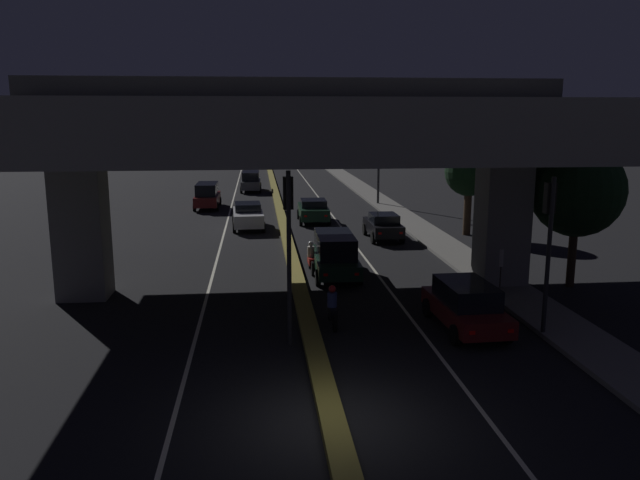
# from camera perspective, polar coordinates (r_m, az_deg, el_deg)

# --- Properties ---
(ground_plane) EXTENTS (200.00, 200.00, 0.00)m
(ground_plane) POSITION_cam_1_polar(r_m,az_deg,el_deg) (14.93, 1.05, -16.27)
(ground_plane) COLOR black
(lane_line_left_inner) EXTENTS (0.12, 126.00, 0.00)m
(lane_line_left_inner) POSITION_cam_1_polar(r_m,az_deg,el_deg) (48.68, -8.12, 3.03)
(lane_line_left_inner) COLOR beige
(lane_line_left_inner) RESTS_ON ground_plane
(lane_line_right_inner) EXTENTS (0.12, 126.00, 0.00)m
(lane_line_right_inner) POSITION_cam_1_polar(r_m,az_deg,el_deg) (48.91, 0.43, 3.19)
(lane_line_right_inner) COLOR beige
(lane_line_right_inner) RESTS_ON ground_plane
(median_divider) EXTENTS (0.58, 126.00, 0.25)m
(median_divider) POSITION_cam_1_polar(r_m,az_deg,el_deg) (48.64, -3.84, 3.26)
(median_divider) COLOR olive
(median_divider) RESTS_ON ground_plane
(sidewalk_right) EXTENTS (2.10, 126.00, 0.15)m
(sidewalk_right) POSITION_cam_1_polar(r_m,az_deg,el_deg) (42.87, 7.70, 2.03)
(sidewalk_right) COLOR slate
(sidewalk_right) RESTS_ON ground_plane
(elevated_overpass) EXTENTS (20.73, 13.68, 8.33)m
(elevated_overpass) POSITION_cam_1_polar(r_m,az_deg,el_deg) (24.19, -2.02, 9.73)
(elevated_overpass) COLOR gray
(elevated_overpass) RESTS_ON ground_plane
(traffic_light_left_of_median) EXTENTS (0.30, 0.49, 5.35)m
(traffic_light_left_of_median) POSITION_cam_1_polar(r_m,az_deg,el_deg) (18.49, -2.89, 1.09)
(traffic_light_left_of_median) COLOR black
(traffic_light_left_of_median) RESTS_ON ground_plane
(traffic_light_right_of_median) EXTENTS (0.30, 0.49, 5.09)m
(traffic_light_right_of_median) POSITION_cam_1_polar(r_m,az_deg,el_deg) (20.56, 20.19, 0.96)
(traffic_light_right_of_median) COLOR black
(traffic_light_right_of_median) RESTS_ON ground_plane
(street_lamp) EXTENTS (2.06, 0.32, 7.85)m
(street_lamp) POSITION_cam_1_polar(r_m,az_deg,el_deg) (48.81, 5.09, 8.59)
(street_lamp) COLOR #2D2D30
(street_lamp) RESTS_ON ground_plane
(car_dark_red_lead) EXTENTS (1.99, 4.32, 1.58)m
(car_dark_red_lead) POSITION_cam_1_polar(r_m,az_deg,el_deg) (21.07, 13.18, -5.78)
(car_dark_red_lead) COLOR #591414
(car_dark_red_lead) RESTS_ON ground_plane
(car_dark_green_second) EXTENTS (2.02, 4.81, 1.85)m
(car_dark_green_second) POSITION_cam_1_polar(r_m,az_deg,el_deg) (27.29, 1.38, -1.24)
(car_dark_green_second) COLOR black
(car_dark_green_second) RESTS_ON ground_plane
(car_black_third) EXTENTS (1.83, 3.99, 1.47)m
(car_black_third) POSITION_cam_1_polar(r_m,az_deg,el_deg) (35.58, 5.80, 1.32)
(car_black_third) COLOR black
(car_black_third) RESTS_ON ground_plane
(car_dark_green_fourth) EXTENTS (2.04, 4.21, 1.53)m
(car_dark_green_fourth) POSITION_cam_1_polar(r_m,az_deg,el_deg) (41.05, -0.62, 2.75)
(car_dark_green_fourth) COLOR black
(car_dark_green_fourth) RESTS_ON ground_plane
(car_white_lead_oncoming) EXTENTS (2.09, 4.44, 1.57)m
(car_white_lead_oncoming) POSITION_cam_1_polar(r_m,az_deg,el_deg) (39.07, -6.61, 2.25)
(car_white_lead_oncoming) COLOR silver
(car_white_lead_oncoming) RESTS_ON ground_plane
(car_dark_red_second_oncoming) EXTENTS (1.88, 4.71, 1.92)m
(car_dark_red_second_oncoming) POSITION_cam_1_polar(r_m,az_deg,el_deg) (48.03, -10.27, 4.07)
(car_dark_red_second_oncoming) COLOR #591414
(car_dark_red_second_oncoming) RESTS_ON ground_plane
(car_grey_third_oncoming) EXTENTS (1.94, 4.62, 1.85)m
(car_grey_third_oncoming) POSITION_cam_1_polar(r_m,az_deg,el_deg) (58.30, -6.34, 5.40)
(car_grey_third_oncoming) COLOR #515459
(car_grey_third_oncoming) RESTS_ON ground_plane
(motorcycle_black_filtering_near) EXTENTS (0.33, 1.79, 1.40)m
(motorcycle_black_filtering_near) POSITION_cam_1_polar(r_m,az_deg,el_deg) (20.87, 1.13, -6.30)
(motorcycle_black_filtering_near) COLOR black
(motorcycle_black_filtering_near) RESTS_ON ground_plane
(motorcycle_red_filtering_mid) EXTENTS (0.32, 1.99, 1.40)m
(motorcycle_red_filtering_mid) POSITION_cam_1_polar(r_m,az_deg,el_deg) (27.96, -0.84, -1.74)
(motorcycle_red_filtering_mid) COLOR black
(motorcycle_red_filtering_mid) RESTS_ON ground_plane
(pedestrian_on_sidewalk) EXTENTS (0.31, 0.31, 1.77)m
(pedestrian_on_sidewalk) POSITION_cam_1_polar(r_m,az_deg,el_deg) (25.99, 16.11, -2.16)
(pedestrian_on_sidewalk) COLOR #2D261E
(pedestrian_on_sidewalk) RESTS_ON sidewalk_right
(roadside_tree_kerbside_near) EXTENTS (3.72, 3.72, 5.83)m
(roadside_tree_kerbside_near) POSITION_cam_1_polar(r_m,az_deg,el_deg) (27.06, 22.46, 4.17)
(roadside_tree_kerbside_near) COLOR #38281C
(roadside_tree_kerbside_near) RESTS_ON ground_plane
(roadside_tree_kerbside_mid) EXTENTS (2.83, 2.83, 5.14)m
(roadside_tree_kerbside_mid) POSITION_cam_1_polar(r_m,az_deg,el_deg) (37.32, 13.48, 6.01)
(roadside_tree_kerbside_mid) COLOR #38281C
(roadside_tree_kerbside_mid) RESTS_ON ground_plane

